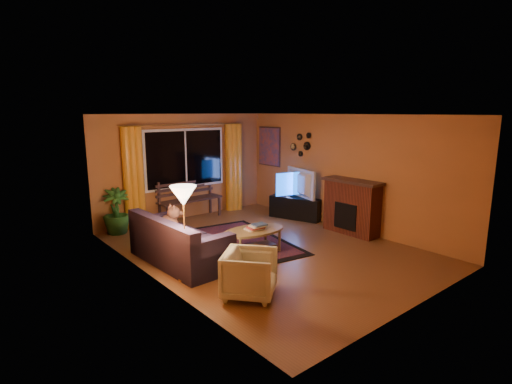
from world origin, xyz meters
TOP-DOWN VIEW (x-y plane):
  - floor at (0.00, 0.00)m, footprint 4.50×6.00m
  - ceiling at (0.00, 0.00)m, footprint 4.50×6.00m
  - wall_back at (0.00, 3.01)m, footprint 4.50×0.02m
  - wall_left at (-2.26, 0.00)m, footprint 0.02×6.00m
  - wall_right at (2.26, 0.00)m, footprint 0.02×6.00m
  - window at (0.00, 2.94)m, footprint 2.00×0.02m
  - curtain_rod at (0.00, 2.90)m, footprint 3.20×0.03m
  - curtain_left at (-1.35, 2.88)m, footprint 0.36×0.36m
  - curtain_right at (1.35, 2.88)m, footprint 0.36×0.36m
  - bench at (-0.03, 2.75)m, footprint 1.63×0.56m
  - potted_plant at (-1.82, 2.75)m, footprint 0.61×0.61m
  - sofa at (-1.60, 0.42)m, footprint 0.96×2.06m
  - dog at (-1.55, 0.87)m, footprint 0.34×0.43m
  - armchair at (-1.46, -1.34)m, footprint 0.96×0.96m
  - floor_lamp at (-1.89, -0.29)m, footprint 0.27×0.27m
  - rug at (-0.18, 0.63)m, footprint 2.10×2.92m
  - coffee_table at (-0.33, -0.04)m, footprint 1.34×1.34m
  - tv_console at (2.00, 1.20)m, footprint 0.81×1.34m
  - television at (2.00, 1.20)m, footprint 0.43×1.18m
  - fireplace at (2.05, -0.40)m, footprint 0.40×1.20m
  - mirror_cluster at (2.21, 1.30)m, footprint 0.06×0.60m
  - painting at (2.22, 2.45)m, footprint 0.04×0.76m

SIDE VIEW (x-z plane):
  - floor at x=0.00m, z-range -0.02..0.00m
  - rug at x=-0.18m, z-range 0.00..0.02m
  - coffee_table at x=-0.33m, z-range 0.00..0.45m
  - bench at x=-0.03m, z-range 0.00..0.48m
  - tv_console at x=2.00m, z-range 0.00..0.53m
  - armchair at x=-1.46m, z-range 0.00..0.72m
  - sofa at x=-1.60m, z-range 0.00..0.82m
  - potted_plant at x=-1.82m, z-range 0.00..0.97m
  - fireplace at x=2.05m, z-range 0.00..1.10m
  - dog at x=-1.55m, z-range 0.41..0.83m
  - floor_lamp at x=-1.89m, z-range 0.00..1.48m
  - television at x=2.00m, z-range 0.53..1.21m
  - curtain_left at x=-1.35m, z-range 0.00..2.24m
  - curtain_right at x=1.35m, z-range 0.00..2.24m
  - wall_back at x=0.00m, z-range 0.00..2.50m
  - wall_left at x=-2.26m, z-range 0.00..2.50m
  - wall_right at x=2.26m, z-range 0.00..2.50m
  - window at x=0.00m, z-range 0.80..2.10m
  - painting at x=2.22m, z-range 1.17..2.13m
  - mirror_cluster at x=2.21m, z-range 1.52..2.08m
  - curtain_rod at x=0.00m, z-range 2.23..2.27m
  - ceiling at x=0.00m, z-range 2.50..2.52m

